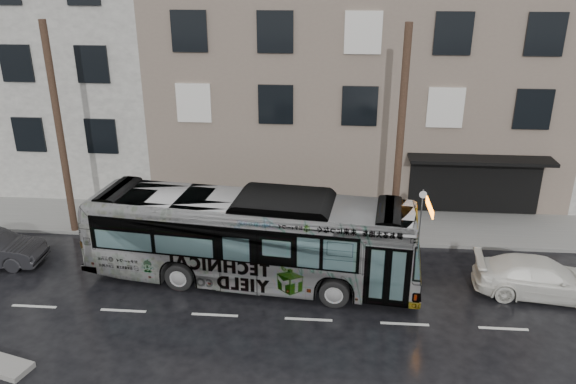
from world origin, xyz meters
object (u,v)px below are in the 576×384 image
at_px(utility_pole_front, 400,140).
at_px(sign_post, 421,216).
at_px(utility_pole_rear, 60,132).
at_px(white_sedan, 541,278).
at_px(bus, 251,238).

bearing_deg(utility_pole_front, sign_post, 0.00).
distance_m(utility_pole_front, sign_post, 3.48).
relative_size(utility_pole_rear, white_sedan, 1.92).
bearing_deg(bus, utility_pole_front, -52.85).
bearing_deg(sign_post, utility_pole_rear, 180.00).
bearing_deg(white_sedan, utility_pole_rear, 85.34).
bearing_deg(bus, sign_post, -57.18).
bearing_deg(white_sedan, sign_post, 53.17).
bearing_deg(white_sedan, utility_pole_front, 60.23).
xyz_separation_m(utility_pole_rear, sign_post, (15.10, 0.00, -3.30)).
xyz_separation_m(utility_pole_rear, bus, (8.44, -3.29, -2.92)).
bearing_deg(utility_pole_front, bus, -149.37).
xyz_separation_m(utility_pole_front, bus, (-5.56, -3.29, -2.92)).
height_order(utility_pole_rear, white_sedan, utility_pole_rear).
height_order(sign_post, white_sedan, sign_post).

